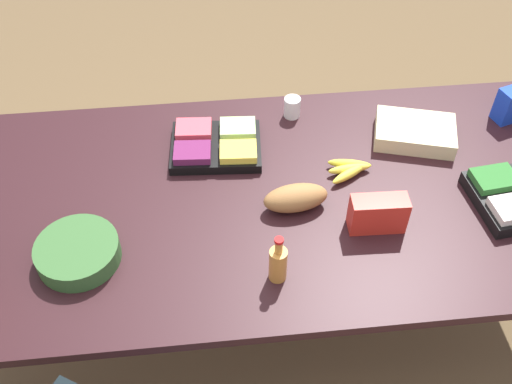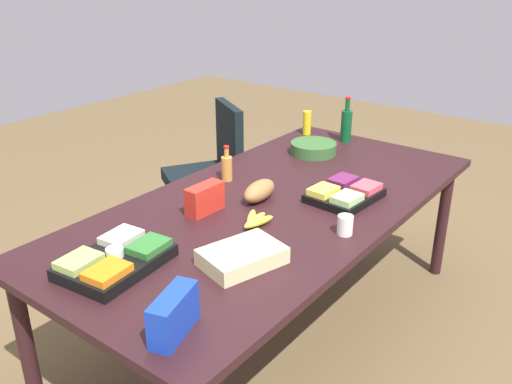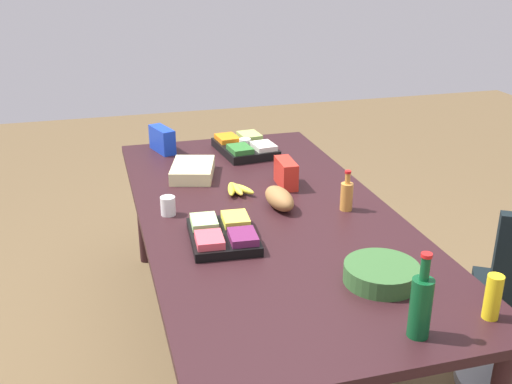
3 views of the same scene
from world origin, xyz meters
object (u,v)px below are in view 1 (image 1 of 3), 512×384
Objects in this scene: dressing_bottle at (278,263)px; conference_table at (284,205)px; fruit_platter at (216,145)px; bread_loaf at (296,198)px; sheet_cake at (415,132)px; chip_bag_red at (378,214)px; paper_cup at (292,107)px; banana_bunch at (349,169)px; salad_bowl at (78,252)px.

conference_table is at bearing -101.41° from dressing_bottle.
bread_loaf is at bearing 128.81° from fruit_platter.
sheet_cake is 0.53m from chip_bag_red.
dressing_bottle is at bearing 78.59° from conference_table.
bread_loaf is (0.07, 0.53, 0.01)m from paper_cup.
banana_bunch is at bearing -162.71° from conference_table.
salad_bowl is (0.74, 0.23, 0.10)m from conference_table.
banana_bunch is (-0.17, 0.37, -0.02)m from paper_cup.
paper_cup is (-0.09, -0.46, 0.11)m from conference_table.
conference_table is at bearing 132.21° from fruit_platter.
paper_cup is at bearing -150.81° from fruit_platter.
dressing_bottle is at bearing 25.50° from chip_bag_red.
bread_loaf is 1.32× the size of banana_bunch.
salad_bowl is 1.04m from chip_bag_red.
dressing_bottle reaches higher than salad_bowl.
fruit_platter is at bearing -47.79° from conference_table.
paper_cup reaches higher than banana_bunch.
salad_bowl is at bearing -12.29° from dressing_bottle.
chip_bag_red is (-0.30, 0.19, 0.13)m from conference_table.
sheet_cake is (-0.48, 0.20, -0.01)m from paper_cup.
banana_bunch is at bearing -82.34° from chip_bag_red.
chip_bag_red is (-1.04, -0.04, 0.03)m from salad_bowl.
conference_table is 0.14m from bread_loaf.
dressing_bottle reaches higher than sheet_cake.
banana_bunch is at bearing -146.90° from bread_loaf.
sheet_cake is at bearing -121.19° from chip_bag_red.
sheet_cake is at bearing -159.79° from salad_bowl.
conference_table is at bearing 17.29° from banana_bunch.
fruit_platter is at bearing -0.93° from sheet_cake.
dressing_bottle is (0.38, 0.18, 0.01)m from chip_bag_red.
fruit_platter is 1.58× the size of bread_loaf.
conference_table is at bearing 23.93° from sheet_cake.
paper_cup is 0.38× the size of bread_loaf.
paper_cup is 0.45× the size of dressing_bottle.
banana_bunch is (-1.01, -0.31, -0.01)m from salad_bowl.
paper_cup is at bearing -65.47° from banana_bunch.
banana_bunch reaches higher than conference_table.
salad_bowl is at bearing 20.21° from sheet_cake.
dressing_bottle is at bearing 167.71° from salad_bowl.
dressing_bottle is (0.17, 0.83, 0.03)m from paper_cup.
fruit_platter is at bearing -75.36° from dressing_bottle.
fruit_platter is 0.82m from sheet_cake.
conference_table is 0.38m from chip_bag_red.
paper_cup is 0.68m from chip_bag_red.
banana_bunch is at bearing -126.73° from dressing_bottle.
fruit_platter and salad_bowl have the same top height.
dressing_bottle is at bearing 104.64° from fruit_platter.
salad_bowl reaches higher than banana_bunch.
chip_bag_red is at bearing 58.81° from sheet_cake.
conference_table is 12.33× the size of chip_bag_red.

